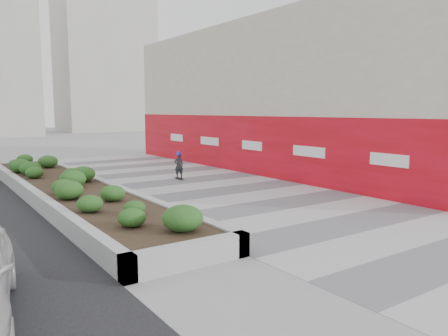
% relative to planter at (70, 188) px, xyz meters
% --- Properties ---
extents(ground, '(160.00, 160.00, 0.00)m').
position_rel_planter_xyz_m(ground, '(5.50, -7.00, -0.42)').
color(ground, gray).
rests_on(ground, ground).
extents(walkway, '(8.00, 36.00, 0.01)m').
position_rel_planter_xyz_m(walkway, '(5.50, -4.00, -0.41)').
color(walkway, '#A8A8AD').
rests_on(walkway, ground).
extents(building, '(6.04, 24.08, 8.00)m').
position_rel_planter_xyz_m(building, '(12.48, 1.98, 3.56)').
color(building, beige).
rests_on(building, ground).
extents(planter, '(3.00, 18.00, 0.90)m').
position_rel_planter_xyz_m(planter, '(0.00, 0.00, 0.00)').
color(planter, '#9E9EA0').
rests_on(planter, ground).
extents(distant_bldg_north_r, '(14.00, 10.00, 24.00)m').
position_rel_planter_xyz_m(distant_bldg_north_r, '(20.50, 53.00, 11.58)').
color(distant_bldg_north_r, '#ADAAA3').
rests_on(distant_bldg_north_r, ground).
extents(manhole_cover, '(0.44, 0.44, 0.01)m').
position_rel_planter_xyz_m(manhole_cover, '(6.00, -4.00, -0.42)').
color(manhole_cover, '#595654').
rests_on(manhole_cover, ground).
extents(skateboarder, '(0.48, 0.73, 1.34)m').
position_rel_planter_xyz_m(skateboarder, '(5.56, 1.69, 0.27)').
color(skateboarder, beige).
rests_on(skateboarder, ground).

